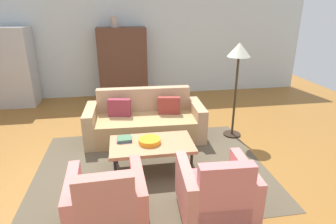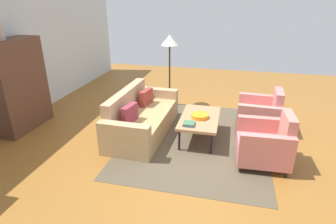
{
  "view_description": "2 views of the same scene",
  "coord_description": "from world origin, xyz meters",
  "px_view_note": "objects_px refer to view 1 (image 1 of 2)",
  "views": [
    {
      "loc": [
        -0.09,
        -3.65,
        2.32
      ],
      "look_at": [
        0.56,
        0.3,
        0.79
      ],
      "focal_mm": 30.29,
      "sensor_mm": 36.0,
      "label": 1
    },
    {
      "loc": [
        -4.43,
        -0.5,
        2.52
      ],
      "look_at": [
        0.1,
        0.57,
        0.56
      ],
      "focal_mm": 29.31,
      "sensor_mm": 36.0,
      "label": 2
    }
  ],
  "objects_px": {
    "armchair_left": "(107,206)",
    "couch": "(145,122)",
    "fruit_bowl": "(150,141)",
    "armchair_right": "(217,194)",
    "book_stack": "(124,139)",
    "floor_lamp": "(238,59)",
    "cabinet": "(123,64)",
    "vase_tall": "(114,22)",
    "refrigerator": "(16,67)",
    "coffee_table": "(152,145)"
  },
  "relations": [
    {
      "from": "vase_tall",
      "to": "fruit_bowl",
      "type": "bearing_deg",
      "value": -82.83
    },
    {
      "from": "armchair_right",
      "to": "refrigerator",
      "type": "relative_size",
      "value": 0.48
    },
    {
      "from": "book_stack",
      "to": "refrigerator",
      "type": "distance_m",
      "value": 4.19
    },
    {
      "from": "coffee_table",
      "to": "refrigerator",
      "type": "xyz_separation_m",
      "value": [
        -2.85,
        3.5,
        0.52
      ]
    },
    {
      "from": "armchair_left",
      "to": "fruit_bowl",
      "type": "height_order",
      "value": "armchair_left"
    },
    {
      "from": "couch",
      "to": "coffee_table",
      "type": "distance_m",
      "value": 1.19
    },
    {
      "from": "armchair_right",
      "to": "cabinet",
      "type": "bearing_deg",
      "value": 103.72
    },
    {
      "from": "coffee_table",
      "to": "cabinet",
      "type": "bearing_deg",
      "value": 95.27
    },
    {
      "from": "armchair_left",
      "to": "book_stack",
      "type": "distance_m",
      "value": 1.33
    },
    {
      "from": "armchair_left",
      "to": "armchair_right",
      "type": "bearing_deg",
      "value": -2.25
    },
    {
      "from": "armchair_right",
      "to": "vase_tall",
      "type": "xyz_separation_m",
      "value": [
        -1.08,
        4.76,
        1.58
      ]
    },
    {
      "from": "couch",
      "to": "cabinet",
      "type": "bearing_deg",
      "value": -80.41
    },
    {
      "from": "cabinet",
      "to": "refrigerator",
      "type": "height_order",
      "value": "refrigerator"
    },
    {
      "from": "coffee_table",
      "to": "armchair_left",
      "type": "relative_size",
      "value": 1.36
    },
    {
      "from": "vase_tall",
      "to": "cabinet",
      "type": "bearing_deg",
      "value": 1.81
    },
    {
      "from": "book_stack",
      "to": "vase_tall",
      "type": "distance_m",
      "value": 3.75
    },
    {
      "from": "coffee_table",
      "to": "cabinet",
      "type": "relative_size",
      "value": 0.67
    },
    {
      "from": "armchair_left",
      "to": "floor_lamp",
      "type": "distance_m",
      "value": 3.26
    },
    {
      "from": "armchair_right",
      "to": "book_stack",
      "type": "xyz_separation_m",
      "value": [
        -0.98,
        1.31,
        0.13
      ]
    },
    {
      "from": "armchair_left",
      "to": "coffee_table",
      "type": "bearing_deg",
      "value": 60.62
    },
    {
      "from": "fruit_bowl",
      "to": "book_stack",
      "type": "distance_m",
      "value": 0.38
    },
    {
      "from": "vase_tall",
      "to": "floor_lamp",
      "type": "height_order",
      "value": "vase_tall"
    },
    {
      "from": "book_stack",
      "to": "cabinet",
      "type": "xyz_separation_m",
      "value": [
        0.05,
        3.46,
        0.43
      ]
    },
    {
      "from": "coffee_table",
      "to": "armchair_left",
      "type": "xyz_separation_m",
      "value": [
        -0.6,
        -1.17,
        -0.06
      ]
    },
    {
      "from": "couch",
      "to": "coffee_table",
      "type": "height_order",
      "value": "couch"
    },
    {
      "from": "cabinet",
      "to": "vase_tall",
      "type": "relative_size",
      "value": 7.17
    },
    {
      "from": "refrigerator",
      "to": "armchair_left",
      "type": "bearing_deg",
      "value": -64.18
    },
    {
      "from": "coffee_table",
      "to": "fruit_bowl",
      "type": "relative_size",
      "value": 3.76
    },
    {
      "from": "fruit_bowl",
      "to": "armchair_right",
      "type": "bearing_deg",
      "value": -61.73
    },
    {
      "from": "couch",
      "to": "floor_lamp",
      "type": "height_order",
      "value": "floor_lamp"
    },
    {
      "from": "cabinet",
      "to": "floor_lamp",
      "type": "distance_m",
      "value": 3.34
    },
    {
      "from": "fruit_bowl",
      "to": "book_stack",
      "type": "bearing_deg",
      "value": 158.75
    },
    {
      "from": "cabinet",
      "to": "refrigerator",
      "type": "distance_m",
      "value": 2.52
    },
    {
      "from": "book_stack",
      "to": "cabinet",
      "type": "distance_m",
      "value": 3.49
    },
    {
      "from": "armchair_left",
      "to": "couch",
      "type": "bearing_deg",
      "value": 73.44
    },
    {
      "from": "cabinet",
      "to": "fruit_bowl",
      "type": "bearing_deg",
      "value": -85.2
    },
    {
      "from": "couch",
      "to": "vase_tall",
      "type": "height_order",
      "value": "vase_tall"
    },
    {
      "from": "cabinet",
      "to": "floor_lamp",
      "type": "xyz_separation_m",
      "value": [
        1.96,
        -2.65,
        0.54
      ]
    },
    {
      "from": "fruit_bowl",
      "to": "vase_tall",
      "type": "bearing_deg",
      "value": 97.17
    },
    {
      "from": "book_stack",
      "to": "floor_lamp",
      "type": "relative_size",
      "value": 0.13
    },
    {
      "from": "vase_tall",
      "to": "couch",
      "type": "bearing_deg",
      "value": -78.62
    },
    {
      "from": "fruit_bowl",
      "to": "coffee_table",
      "type": "bearing_deg",
      "value": 0.0
    },
    {
      "from": "coffee_table",
      "to": "book_stack",
      "type": "distance_m",
      "value": 0.42
    },
    {
      "from": "armchair_right",
      "to": "fruit_bowl",
      "type": "height_order",
      "value": "armchair_right"
    },
    {
      "from": "book_stack",
      "to": "vase_tall",
      "type": "bearing_deg",
      "value": 91.58
    },
    {
      "from": "refrigerator",
      "to": "floor_lamp",
      "type": "distance_m",
      "value": 5.18
    },
    {
      "from": "coffee_table",
      "to": "floor_lamp",
      "type": "distance_m",
      "value": 2.15
    },
    {
      "from": "armchair_right",
      "to": "refrigerator",
      "type": "bearing_deg",
      "value": 129.19
    },
    {
      "from": "armchair_right",
      "to": "cabinet",
      "type": "height_order",
      "value": "cabinet"
    },
    {
      "from": "coffee_table",
      "to": "book_stack",
      "type": "xyz_separation_m",
      "value": [
        -0.39,
        0.14,
        0.06
      ]
    }
  ]
}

